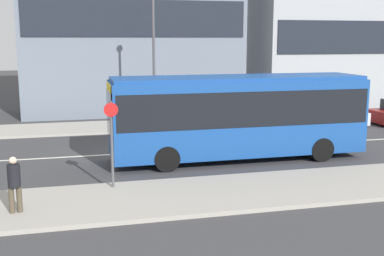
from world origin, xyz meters
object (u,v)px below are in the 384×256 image
(parked_car_0, at_px, (324,116))
(city_bus, at_px, (238,112))
(bus_stop_sign, at_px, (112,138))
(pedestrian_near_stop, at_px, (14,181))
(street_lamp, at_px, (154,46))

(parked_car_0, bearing_deg, city_bus, -141.46)
(city_bus, relative_size, bus_stop_sign, 3.65)
(bus_stop_sign, bearing_deg, pedestrian_near_stop, -148.75)
(bus_stop_sign, height_order, street_lamp, street_lamp)
(parked_car_0, relative_size, pedestrian_near_stop, 2.91)
(city_bus, distance_m, parked_car_0, 9.06)
(city_bus, bearing_deg, street_lamp, 110.10)
(pedestrian_near_stop, height_order, bus_stop_sign, bus_stop_sign)
(pedestrian_near_stop, xyz_separation_m, bus_stop_sign, (2.77, 1.68, 0.74))
(city_bus, bearing_deg, bus_stop_sign, -146.67)
(city_bus, xyz_separation_m, pedestrian_near_stop, (-8.01, -4.68, -0.92))
(city_bus, distance_m, bus_stop_sign, 6.04)
(city_bus, relative_size, street_lamp, 1.43)
(city_bus, distance_m, street_lamp, 7.94)
(parked_car_0, xyz_separation_m, street_lamp, (-9.17, 1.63, 3.78))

